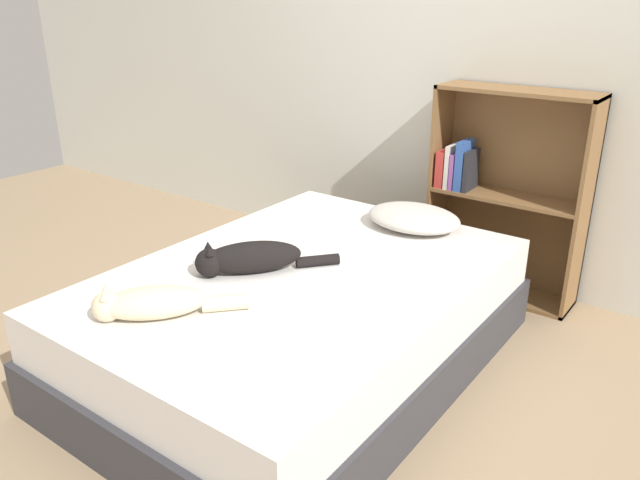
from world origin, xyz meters
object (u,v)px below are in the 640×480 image
Objects in this scene: pillow at (414,218)px; cat_light at (152,303)px; cat_dark at (247,258)px; bookshelf at (504,191)px; bed at (300,319)px.

pillow is 1.44m from cat_light.
cat_dark reaches higher than cat_light.
cat_dark is at bearing -112.54° from bookshelf.
bed is 0.83m from pillow.
cat_dark is (-0.17, -0.14, 0.30)m from bed.
bookshelf is at bearing 61.20° from pillow.
bookshelf is at bearing 72.11° from bed.
pillow is 0.57m from bookshelf.
cat_light reaches higher than bed.
pillow is at bearing -150.48° from cat_light.
pillow is (0.13, 0.77, 0.28)m from bed.
bookshelf is at bearing -162.54° from cat_dark.
cat_dark is 0.46× the size of bookshelf.
pillow is 1.02× the size of cat_light.
cat_dark is at bearing -141.50° from bed.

